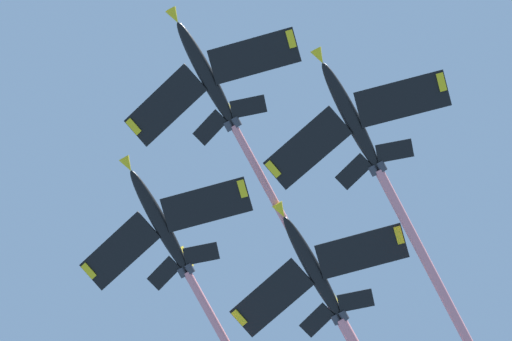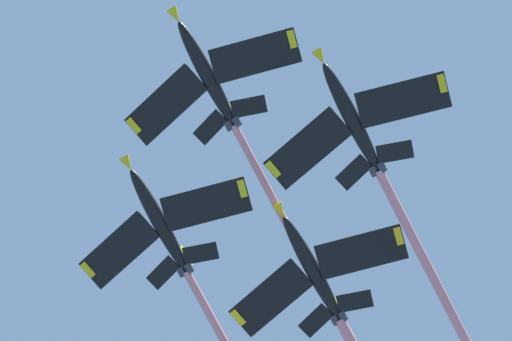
{
  "view_description": "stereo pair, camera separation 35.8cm",
  "coord_description": "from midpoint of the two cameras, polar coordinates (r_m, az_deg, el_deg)",
  "views": [
    {
      "loc": [
        -30.94,
        -48.33,
        1.54
      ],
      "look_at": [
        0.74,
        -13.99,
        104.94
      ],
      "focal_mm": 78.51,
      "sensor_mm": 36.0,
      "label": 1
    },
    {
      "loc": [
        -31.2,
        -48.09,
        1.54
      ],
      "look_at": [
        0.74,
        -13.99,
        104.94
      ],
      "focal_mm": 78.51,
      "sensor_mm": 36.0,
      "label": 2
    }
  ],
  "objects": [
    {
      "name": "jet_right_wing",
      "position": [
        116.34,
        -3.15,
        -5.7
      ],
      "size": [
        41.9,
        20.45,
        15.62
      ],
      "color": "black"
    },
    {
      "name": "jet_left_wing",
      "position": [
        111.67,
        7.06,
        -1.33
      ],
      "size": [
        43.02,
        21.42,
        16.98
      ],
      "color": "black"
    },
    {
      "name": "jet_lead",
      "position": [
        114.28,
        -0.81,
        1.86
      ],
      "size": [
        43.23,
        20.98,
        16.42
      ],
      "color": "black"
    }
  ]
}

